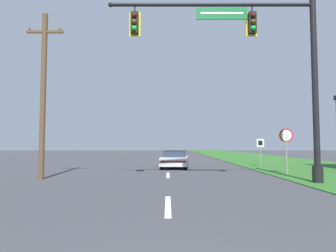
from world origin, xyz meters
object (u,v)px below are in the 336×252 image
Objects in this scene: stop_sign at (286,141)px; utility_pole_near at (43,92)px; signal_mast at (266,61)px; car_ahead at (175,159)px; route_sign_post at (260,146)px.

stop_sign is 0.31× the size of utility_pole_near.
utility_pole_near is at bearing -170.69° from stop_sign.
signal_mast is 1.98× the size of car_ahead.
route_sign_post reaches higher than car_ahead.
route_sign_post is 15.33m from utility_pole_near.
route_sign_post is at bearing 31.02° from utility_pole_near.
car_ahead is 10.33m from utility_pole_near.
stop_sign reaches higher than route_sign_post.
signal_mast is 4.57× the size of route_sign_post.
car_ahead is 7.96m from stop_sign.
utility_pole_near reaches higher than route_sign_post.
stop_sign is (6.03, -5.04, 1.26)m from car_ahead.
stop_sign is at bearing -39.88° from car_ahead.
signal_mast reaches higher than car_ahead.
route_sign_post is at bearing 86.70° from stop_sign.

